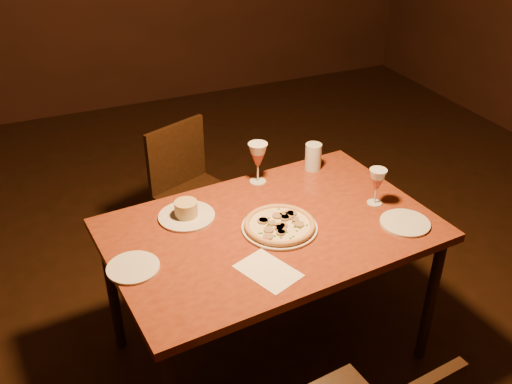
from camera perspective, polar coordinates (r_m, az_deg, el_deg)
name	(u,v)px	position (r m, az deg, el deg)	size (l,w,h in m)	color
floor	(276,371)	(2.80, 2.02, -17.46)	(7.00, 7.00, 0.00)	black
dining_table	(271,239)	(2.45, 1.48, -4.71)	(1.44, 0.99, 0.73)	brown
chair_far	(192,188)	(3.24, -6.47, 0.39)	(0.51, 0.51, 0.81)	black
pizza_plate	(280,225)	(2.39, 2.37, -3.33)	(0.32, 0.32, 0.03)	silver
ramekin_saucer	(186,212)	(2.48, -6.98, -2.04)	(0.25, 0.25, 0.08)	silver
wine_glass_far	(258,163)	(2.69, 0.19, 2.91)	(0.09, 0.09, 0.20)	#AA4F47
wine_glass_right	(376,187)	(2.58, 11.95, 0.52)	(0.08, 0.08, 0.17)	#AA4F47
water_tumbler	(313,157)	(2.83, 5.74, 3.53)	(0.08, 0.08, 0.13)	silver
side_plate_left	(133,268)	(2.24, -12.18, -7.40)	(0.20, 0.20, 0.01)	silver
side_plate_near	(405,223)	(2.51, 14.68, -3.01)	(0.21, 0.21, 0.01)	silver
menu_card	(268,271)	(2.18, 1.21, -7.89)	(0.16, 0.23, 0.00)	white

